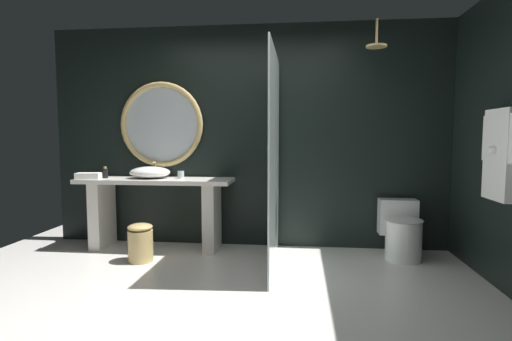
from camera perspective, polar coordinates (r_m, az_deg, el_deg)
The scene contains 14 objects.
ground_plane at distance 3.11m, azimuth -5.66°, elevation -19.84°, with size 5.76×5.76×0.00m, color silver.
back_wall_panel at distance 4.70m, azimuth -0.94°, elevation 4.90°, with size 4.80×0.10×2.60m, color black.
side_wall_right at distance 3.93m, azimuth 32.90°, elevation 4.09°, with size 0.10×2.47×2.60m, color black.
vanity_counter at distance 4.71m, azimuth -14.32°, elevation -4.76°, with size 1.78×0.50×0.82m.
vessel_sink at distance 4.70m, azimuth -15.14°, elevation -0.26°, with size 0.47×0.38×0.19m.
tumbler_cup at distance 4.63m, azimuth -10.86°, elevation -0.59°, with size 0.07×0.07×0.08m, color silver.
soap_dispenser at distance 4.87m, azimuth -21.06°, elevation -0.35°, with size 0.06×0.06×0.14m.
round_wall_mirror at distance 4.87m, azimuth -13.58°, elevation 6.49°, with size 1.02×0.07×1.02m.
shower_glass_panel at distance 3.92m, azimuth 2.67°, elevation 1.50°, with size 0.02×1.42×2.14m, color silver.
rain_shower_head at distance 4.38m, azimuth 17.08°, elevation 17.15°, with size 0.21×0.21×0.29m.
hanging_bathrobe at distance 3.71m, azimuth 32.16°, elevation 2.40°, with size 0.20×0.55×0.80m.
toilet at distance 4.55m, azimuth 20.38°, elevation -8.32°, with size 0.41×0.58×0.61m.
waste_bin at distance 4.33m, azimuth -16.44°, elevation -9.97°, with size 0.26×0.26×0.40m.
folded_hand_towel at distance 4.84m, azimuth -23.16°, elevation -0.73°, with size 0.26×0.14×0.07m, color white.
Camera 1 is at (0.60, -2.76, 1.31)m, focal length 27.54 mm.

